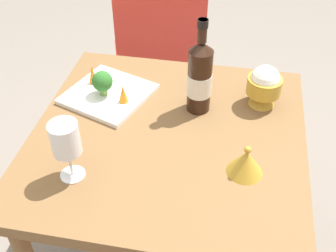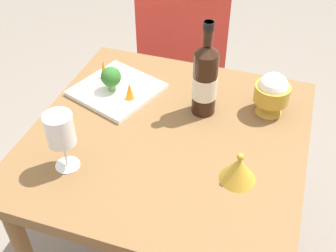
# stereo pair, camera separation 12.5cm
# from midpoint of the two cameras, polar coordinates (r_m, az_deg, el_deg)

# --- Properties ---
(dining_table) EXTENTS (0.82, 0.82, 0.72)m
(dining_table) POSITION_cam_midpoint_polar(r_m,az_deg,el_deg) (1.33, -2.69, -4.16)
(dining_table) COLOR brown
(dining_table) RESTS_ON ground_plane
(chair_near_window) EXTENTS (0.51, 0.51, 0.85)m
(chair_near_window) POSITION_cam_midpoint_polar(r_m,az_deg,el_deg) (2.02, -3.06, 9.75)
(chair_near_window) COLOR red
(chair_near_window) RESTS_ON ground_plane
(wine_bottle) EXTENTS (0.08, 0.08, 0.31)m
(wine_bottle) POSITION_cam_midpoint_polar(r_m,az_deg,el_deg) (1.29, 1.55, 6.58)
(wine_bottle) COLOR black
(wine_bottle) RESTS_ON dining_table
(wine_glass) EXTENTS (0.08, 0.08, 0.18)m
(wine_glass) POSITION_cam_midpoint_polar(r_m,az_deg,el_deg) (1.10, -16.93, -1.97)
(wine_glass) COLOR white
(wine_glass) RESTS_ON dining_table
(rice_bowl) EXTENTS (0.11, 0.11, 0.14)m
(rice_bowl) POSITION_cam_midpoint_polar(r_m,az_deg,el_deg) (1.36, 10.37, 5.35)
(rice_bowl) COLOR gold
(rice_bowl) RESTS_ON dining_table
(rice_bowl_lid) EXTENTS (0.10, 0.10, 0.09)m
(rice_bowl_lid) POSITION_cam_midpoint_polar(r_m,az_deg,el_deg) (1.13, 7.42, -4.99)
(rice_bowl_lid) COLOR gold
(rice_bowl_lid) RESTS_ON dining_table
(serving_plate) EXTENTS (0.32, 0.32, 0.02)m
(serving_plate) POSITION_cam_midpoint_polar(r_m,az_deg,el_deg) (1.43, -10.57, 4.18)
(serving_plate) COLOR white
(serving_plate) RESTS_ON dining_table
(broccoli_floret) EXTENTS (0.07, 0.07, 0.09)m
(broccoli_floret) POSITION_cam_midpoint_polar(r_m,az_deg,el_deg) (1.39, -11.45, 5.79)
(broccoli_floret) COLOR #729E4C
(broccoli_floret) RESTS_ON serving_plate
(carrot_garnish_left) EXTENTS (0.03, 0.03, 0.06)m
(carrot_garnish_left) POSITION_cam_midpoint_polar(r_m,az_deg,el_deg) (1.36, -8.73, 4.24)
(carrot_garnish_left) COLOR orange
(carrot_garnish_left) RESTS_ON serving_plate
(carrot_garnish_right) EXTENTS (0.03, 0.03, 0.07)m
(carrot_garnish_right) POSITION_cam_midpoint_polar(r_m,az_deg,el_deg) (1.47, -12.61, 6.77)
(carrot_garnish_right) COLOR orange
(carrot_garnish_right) RESTS_ON serving_plate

